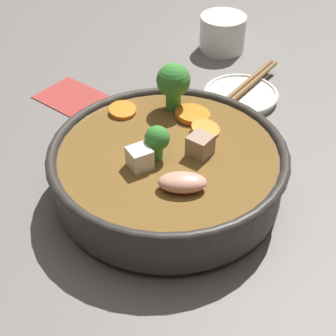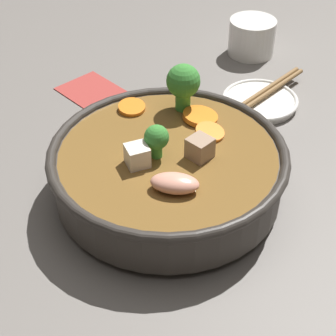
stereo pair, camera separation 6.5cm
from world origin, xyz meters
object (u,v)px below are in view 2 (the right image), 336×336
Objects in this scene: tea_cup at (252,37)px; chopsticks_pair at (261,95)px; side_saucer at (260,101)px; stirfry_bowl at (168,166)px.

tea_cup is 0.40× the size of chopsticks_pair.
tea_cup reaches higher than chopsticks_pair.
side_saucer is at bearing 135.00° from chopsticks_pair.
tea_cup is 0.16m from chopsticks_pair.
stirfry_bowl is 2.46× the size of side_saucer.
stirfry_bowl reaches higher than tea_cup.
side_saucer is 0.01m from chopsticks_pair.
tea_cup is (-0.15, 0.07, 0.02)m from side_saucer.
tea_cup is at bearing 155.71° from side_saucer.
stirfry_bowl is 0.24m from chopsticks_pair.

